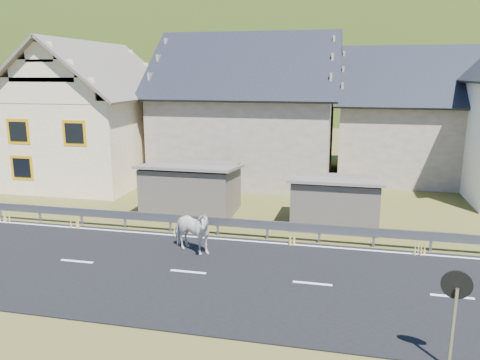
# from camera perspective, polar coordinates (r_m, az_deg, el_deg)

# --- Properties ---
(ground) EXTENTS (160.00, 160.00, 0.00)m
(ground) POSITION_cam_1_polar(r_m,az_deg,el_deg) (15.56, -6.33, -11.20)
(ground) COLOR #3E4514
(ground) RESTS_ON ground
(road) EXTENTS (60.00, 7.00, 0.04)m
(road) POSITION_cam_1_polar(r_m,az_deg,el_deg) (15.55, -6.33, -11.14)
(road) COLOR black
(road) RESTS_ON ground
(lane_markings) EXTENTS (60.00, 6.60, 0.01)m
(lane_markings) POSITION_cam_1_polar(r_m,az_deg,el_deg) (15.54, -6.33, -11.05)
(lane_markings) COLOR silver
(lane_markings) RESTS_ON road
(guardrail) EXTENTS (28.10, 0.09, 0.75)m
(guardrail) POSITION_cam_1_polar(r_m,az_deg,el_deg) (18.64, -2.75, -5.13)
(guardrail) COLOR #93969B
(guardrail) RESTS_ON ground
(shed_left) EXTENTS (4.30, 3.30, 2.40)m
(shed_left) POSITION_cam_1_polar(r_m,az_deg,el_deg) (21.65, -5.93, -1.14)
(shed_left) COLOR #62584B
(shed_left) RESTS_ON ground
(shed_right) EXTENTS (3.80, 2.90, 2.20)m
(shed_right) POSITION_cam_1_polar(r_m,az_deg,el_deg) (20.14, 11.48, -2.71)
(shed_right) COLOR #62584B
(shed_right) RESTS_ON ground
(house_cream) EXTENTS (7.80, 9.80, 8.30)m
(house_cream) POSITION_cam_1_polar(r_m,az_deg,el_deg) (29.42, -17.75, 8.48)
(house_cream) COLOR #FFECBA
(house_cream) RESTS_ON ground
(house_stone_a) EXTENTS (10.80, 9.80, 8.90)m
(house_stone_a) POSITION_cam_1_polar(r_m,az_deg,el_deg) (29.03, 1.14, 9.58)
(house_stone_a) COLOR tan
(house_stone_a) RESTS_ON ground
(house_stone_b) EXTENTS (9.80, 8.80, 8.10)m
(house_stone_b) POSITION_cam_1_polar(r_m,az_deg,el_deg) (30.79, 20.69, 8.21)
(house_stone_b) COLOR tan
(house_stone_b) RESTS_ON ground
(mountain) EXTENTS (440.00, 280.00, 260.00)m
(mountain) POSITION_cam_1_polar(r_m,az_deg,el_deg) (195.20, 12.46, 4.92)
(mountain) COLOR #293B11
(mountain) RESTS_ON ground
(conifer_patch) EXTENTS (76.00, 50.00, 28.00)m
(conifer_patch) POSITION_cam_1_polar(r_m,az_deg,el_deg) (137.09, -13.70, 12.48)
(conifer_patch) COLOR black
(conifer_patch) RESTS_ON ground
(horse) EXTENTS (1.59, 2.11, 1.62)m
(horse) POSITION_cam_1_polar(r_m,az_deg,el_deg) (16.84, -6.02, -6.17)
(horse) COLOR silver
(horse) RESTS_ON road
(traffic_mirror) EXTENTS (0.64, 0.20, 2.30)m
(traffic_mirror) POSITION_cam_1_polar(r_m,az_deg,el_deg) (11.21, 24.78, -12.91)
(traffic_mirror) COLOR #93969B
(traffic_mirror) RESTS_ON ground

